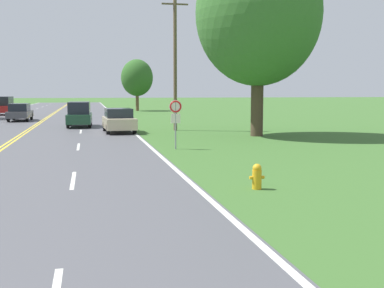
% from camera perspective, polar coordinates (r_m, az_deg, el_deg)
% --- Properties ---
extents(fire_hydrant, '(0.42, 0.26, 0.71)m').
position_cam_1_polar(fire_hydrant, '(13.41, 7.70, -3.81)').
color(fire_hydrant, gold).
rests_on(fire_hydrant, ground).
extents(traffic_sign, '(0.60, 0.10, 2.29)m').
position_cam_1_polar(traffic_sign, '(22.33, -1.96, 3.75)').
color(traffic_sign, gray).
rests_on(traffic_sign, ground).
extents(utility_pole_midground, '(1.80, 0.24, 9.10)m').
position_cam_1_polar(utility_pole_midground, '(33.12, -2.01, 9.76)').
color(utility_pole_midground, brown).
rests_on(utility_pole_midground, ground).
extents(tree_behind_sign, '(4.35, 4.35, 7.03)m').
position_cam_1_polar(tree_behind_sign, '(66.72, -6.54, 7.80)').
color(tree_behind_sign, brown).
rests_on(tree_behind_sign, ground).
extents(tree_far_back, '(7.43, 7.43, 11.53)m').
position_cam_1_polar(tree_far_back, '(29.55, 7.87, 15.07)').
color(tree_far_back, '#473828').
rests_on(tree_far_back, ground).
extents(car_champagne_sedan_approaching, '(2.04, 4.35, 1.57)m').
position_cam_1_polar(car_champagne_sedan_approaching, '(31.84, -8.67, 2.80)').
color(car_champagne_sedan_approaching, black).
rests_on(car_champagne_sedan_approaching, ground).
extents(car_dark_green_van_mid_near, '(1.89, 4.56, 1.89)m').
position_cam_1_polar(car_dark_green_van_mid_near, '(37.33, -13.19, 3.49)').
color(car_dark_green_van_mid_near, black).
rests_on(car_dark_green_van_mid_near, ground).
extents(car_dark_grey_sedan_mid_far, '(1.85, 4.87, 1.58)m').
position_cam_1_polar(car_dark_grey_sedan_mid_far, '(46.49, -19.73, 3.60)').
color(car_dark_grey_sedan_mid_far, black).
rests_on(car_dark_grey_sedan_mid_far, ground).
extents(car_red_van_receding, '(2.05, 4.38, 2.09)m').
position_cam_1_polar(car_red_van_receding, '(58.89, -21.42, 4.27)').
color(car_red_van_receding, black).
rests_on(car_red_van_receding, ground).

